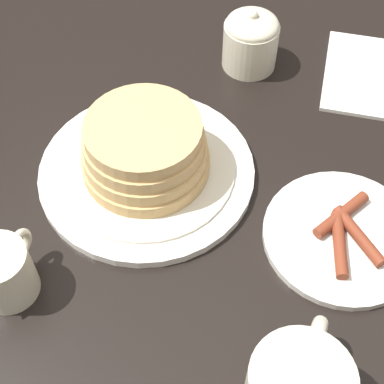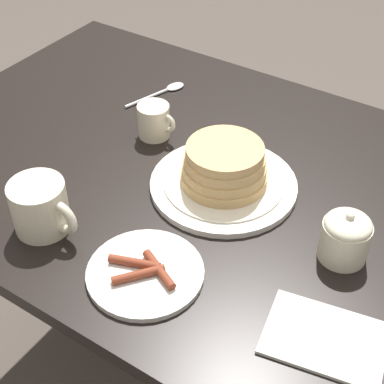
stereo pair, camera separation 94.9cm
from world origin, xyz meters
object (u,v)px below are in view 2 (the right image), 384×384
object	(u,v)px
side_plate_bacon	(145,272)
coffee_mug	(41,207)
creamer_pitcher	(154,120)
napkin	(325,338)
spoon	(166,90)
sugar_bowl	(345,236)
pancake_plate	(224,173)

from	to	relation	value
side_plate_bacon	coffee_mug	bearing A→B (deg)	-178.34
creamer_pitcher	napkin	bearing A→B (deg)	-28.93
side_plate_bacon	napkin	bearing A→B (deg)	8.46
napkin	spoon	distance (m)	0.72
sugar_bowl	napkin	xyz separation A→B (m)	(0.04, -0.17, -0.04)
napkin	spoon	world-z (taller)	spoon
creamer_pitcher	sugar_bowl	size ratio (longest dim) A/B	1.04
pancake_plate	coffee_mug	world-z (taller)	same
spoon	sugar_bowl	bearing A→B (deg)	-26.21
creamer_pitcher	sugar_bowl	world-z (taller)	sugar_bowl
coffee_mug	spoon	bearing A→B (deg)	99.91
coffee_mug	spoon	distance (m)	0.49
pancake_plate	creamer_pitcher	bearing A→B (deg)	162.22
pancake_plate	creamer_pitcher	distance (m)	0.22
creamer_pitcher	spoon	xyz separation A→B (m)	(-0.08, 0.15, -0.03)
napkin	creamer_pitcher	bearing A→B (deg)	151.07
napkin	pancake_plate	bearing A→B (deg)	144.39
pancake_plate	side_plate_bacon	xyz separation A→B (m)	(0.01, -0.25, -0.03)
side_plate_bacon	napkin	distance (m)	0.29
sugar_bowl	side_plate_bacon	bearing A→B (deg)	-139.24
pancake_plate	sugar_bowl	world-z (taller)	sugar_bowl
coffee_mug	spoon	size ratio (longest dim) A/B	0.81
side_plate_bacon	creamer_pitcher	xyz separation A→B (m)	(-0.21, 0.32, 0.03)
creamer_pitcher	pancake_plate	bearing A→B (deg)	-17.78
coffee_mug	napkin	size ratio (longest dim) A/B	0.68
pancake_plate	side_plate_bacon	world-z (taller)	pancake_plate
coffee_mug	napkin	xyz separation A→B (m)	(0.49, 0.05, -0.04)
coffee_mug	creamer_pitcher	bearing A→B (deg)	90.80
coffee_mug	creamer_pitcher	distance (m)	0.32
pancake_plate	spoon	bearing A→B (deg)	142.39
pancake_plate	napkin	world-z (taller)	pancake_plate
creamer_pitcher	spoon	size ratio (longest dim) A/B	0.61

